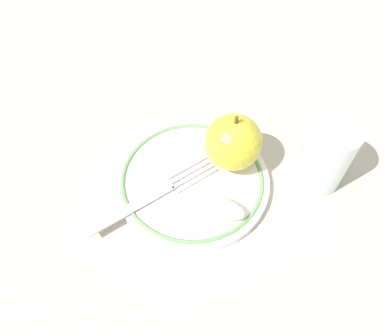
{
  "coord_description": "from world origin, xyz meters",
  "views": [
    {
      "loc": [
        0.19,
        0.21,
        0.42
      ],
      "look_at": [
        0.0,
        0.01,
        0.04
      ],
      "focal_mm": 35.0,
      "sensor_mm": 36.0,
      "label": 1
    }
  ],
  "objects_px": {
    "plate": "(192,180)",
    "apple_slice_front": "(220,207)",
    "drinking_glass": "(325,156)",
    "fork": "(150,197)",
    "apple_red_whole": "(233,142)"
  },
  "relations": [
    {
      "from": "apple_slice_front",
      "to": "apple_red_whole",
      "type": "bearing_deg",
      "value": -80.37
    },
    {
      "from": "apple_slice_front",
      "to": "drinking_glass",
      "type": "bearing_deg",
      "value": -132.95
    },
    {
      "from": "fork",
      "to": "drinking_glass",
      "type": "relative_size",
      "value": 1.89
    },
    {
      "from": "drinking_glass",
      "to": "apple_red_whole",
      "type": "bearing_deg",
      "value": -52.28
    },
    {
      "from": "drinking_glass",
      "to": "apple_slice_front",
      "type": "bearing_deg",
      "value": -18.51
    },
    {
      "from": "plate",
      "to": "drinking_glass",
      "type": "bearing_deg",
      "value": 140.41
    },
    {
      "from": "apple_slice_front",
      "to": "fork",
      "type": "bearing_deg",
      "value": 10.89
    },
    {
      "from": "fork",
      "to": "drinking_glass",
      "type": "xyz_separation_m",
      "value": [
        -0.19,
        0.12,
        0.03
      ]
    },
    {
      "from": "plate",
      "to": "apple_slice_front",
      "type": "bearing_deg",
      "value": 81.1
    },
    {
      "from": "fork",
      "to": "drinking_glass",
      "type": "bearing_deg",
      "value": -24.0
    },
    {
      "from": "drinking_glass",
      "to": "fork",
      "type": "bearing_deg",
      "value": -31.98
    },
    {
      "from": "apple_slice_front",
      "to": "fork",
      "type": "relative_size",
      "value": 0.34
    },
    {
      "from": "apple_red_whole",
      "to": "drinking_glass",
      "type": "xyz_separation_m",
      "value": [
        -0.07,
        0.09,
        -0.0
      ]
    },
    {
      "from": "plate",
      "to": "fork",
      "type": "xyz_separation_m",
      "value": [
        0.06,
        -0.01,
        0.01
      ]
    },
    {
      "from": "apple_red_whole",
      "to": "fork",
      "type": "height_order",
      "value": "apple_red_whole"
    }
  ]
}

